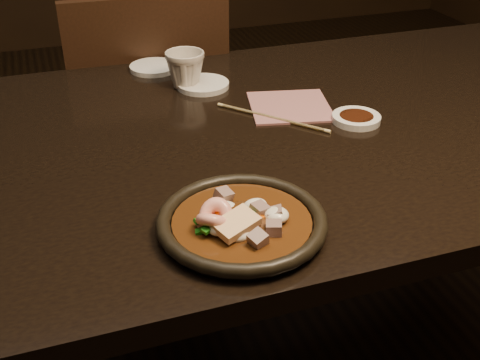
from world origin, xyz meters
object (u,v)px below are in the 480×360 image
object	(u,v)px
chair	(149,131)
tea_cup	(185,68)
table	(286,158)
plate	(242,223)

from	to	relation	value
chair	tea_cup	world-z (taller)	chair
table	tea_cup	size ratio (longest dim) A/B	18.30
plate	table	bearing A→B (deg)	56.63
table	chair	size ratio (longest dim) A/B	1.77
table	chair	distance (m)	0.63
chair	plate	size ratio (longest dim) A/B	3.64
table	tea_cup	distance (m)	0.31
plate	tea_cup	distance (m)	0.56
chair	tea_cup	xyz separation A→B (m)	(0.04, -0.33, 0.30)
chair	plate	bearing A→B (deg)	90.54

